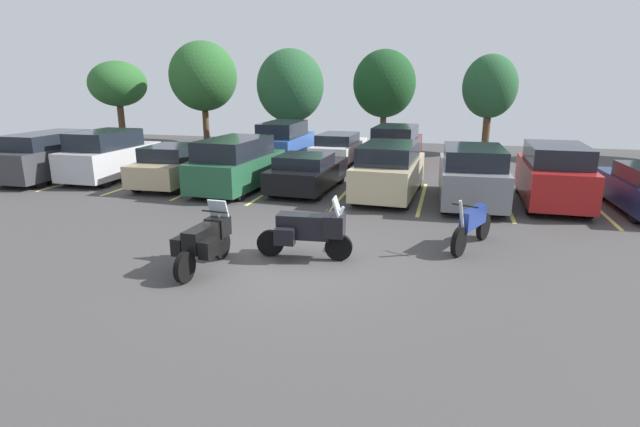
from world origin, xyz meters
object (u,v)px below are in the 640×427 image
(car_black, at_px, (308,172))
(car_grey, at_px, (471,175))
(car_far_maroon, at_px, (396,145))
(car_champagne, at_px, (389,170))
(car_tan, at_px, (175,166))
(car_far_blue, at_px, (284,142))
(car_charcoal, at_px, (51,156))
(car_green, at_px, (236,164))
(motorcycle_touring, at_px, (309,229))
(motorcycle_third, at_px, (472,225))
(car_silver, at_px, (109,156))
(car_far_white, at_px, (339,148))
(motorcycle_second, at_px, (205,240))
(car_red, at_px, (554,175))

(car_black, height_order, car_grey, car_grey)
(car_far_maroon, bearing_deg, car_champagne, -85.71)
(car_tan, distance_m, car_far_blue, 6.88)
(car_charcoal, distance_m, car_black, 10.50)
(car_green, bearing_deg, car_champagne, 3.70)
(motorcycle_touring, bearing_deg, car_far_blue, 110.77)
(motorcycle_third, height_order, car_champagne, car_champagne)
(car_silver, distance_m, car_champagne, 11.14)
(car_tan, height_order, car_black, car_tan)
(car_silver, xyz_separation_m, car_far_white, (7.94, 6.43, -0.26))
(car_champagne, xyz_separation_m, car_far_blue, (-5.89, 6.41, 0.02))
(car_far_maroon, bearing_deg, motorcycle_second, -99.54)
(motorcycle_touring, bearing_deg, motorcycle_third, 25.49)
(motorcycle_touring, bearing_deg, car_far_white, 99.52)
(car_black, xyz_separation_m, car_far_maroon, (2.44, 6.52, 0.24))
(car_tan, height_order, car_champagne, car_champagne)
(car_grey, height_order, car_far_maroon, car_grey)
(car_champagne, distance_m, car_far_maroon, 6.82)
(car_green, relative_size, car_grey, 0.98)
(car_far_white, bearing_deg, car_tan, -125.38)
(motorcycle_touring, xyz_separation_m, car_far_white, (-2.21, 13.18, 0.01))
(car_grey, bearing_deg, car_green, -179.08)
(motorcycle_touring, relative_size, motorcycle_third, 1.04)
(motorcycle_second, relative_size, car_silver, 0.48)
(car_red, height_order, car_far_maroon, car_red)
(motorcycle_third, bearing_deg, car_far_white, 116.65)
(car_silver, xyz_separation_m, car_black, (8.18, 0.03, -0.29))
(car_charcoal, xyz_separation_m, car_champagne, (13.44, 0.28, -0.02))
(car_black, bearing_deg, car_silver, -179.78)
(car_red, bearing_deg, car_green, -177.12)
(car_silver, xyz_separation_m, car_champagne, (11.14, -0.25, -0.03))
(car_silver, distance_m, car_far_white, 10.22)
(car_charcoal, xyz_separation_m, car_black, (10.48, 0.56, -0.28))
(motorcycle_touring, relative_size, car_grey, 0.47)
(motorcycle_touring, bearing_deg, motorcycle_second, -150.01)
(car_far_maroon, bearing_deg, car_far_blue, -175.79)
(car_tan, bearing_deg, car_champagne, 0.92)
(car_green, height_order, car_red, car_red)
(car_far_maroon, bearing_deg, car_red, -49.31)
(motorcycle_touring, height_order, motorcycle_second, motorcycle_touring)
(motorcycle_touring, height_order, car_black, motorcycle_touring)
(car_tan, distance_m, car_far_white, 8.35)
(motorcycle_third, height_order, car_charcoal, car_charcoal)
(car_far_blue, bearing_deg, motorcycle_second, -78.13)
(car_red, xyz_separation_m, car_far_blue, (-11.07, 6.22, -0.02))
(car_silver, xyz_separation_m, car_red, (16.32, -0.06, 0.01))
(car_far_maroon, bearing_deg, car_black, -110.54)
(car_charcoal, height_order, car_silver, car_silver)
(motorcycle_touring, xyz_separation_m, motorcycle_second, (-1.95, -1.12, -0.05))
(car_charcoal, height_order, car_champagne, car_charcoal)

